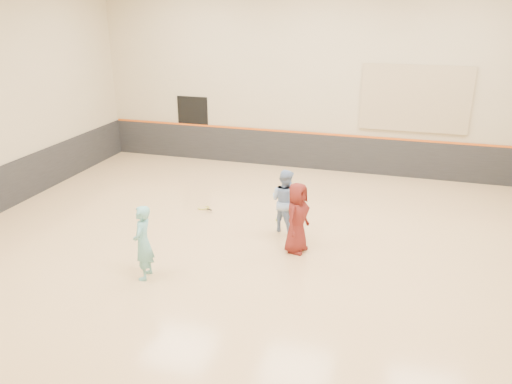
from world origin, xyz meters
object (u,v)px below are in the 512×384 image
(girl, at_px, (143,243))
(young_man, at_px, (297,218))
(instructor, at_px, (285,201))
(spare_racket, at_px, (203,206))

(girl, distance_m, young_man, 3.33)
(instructor, xyz_separation_m, young_man, (0.50, -0.96, 0.02))
(girl, relative_size, spare_racket, 2.23)
(young_man, distance_m, spare_racket, 3.45)
(girl, xyz_separation_m, spare_racket, (-0.25, 3.69, -0.69))
(instructor, height_order, young_man, young_man)
(girl, height_order, young_man, young_man)
(instructor, xyz_separation_m, spare_racket, (-2.42, 0.73, -0.70))
(instructor, distance_m, spare_racket, 2.62)
(girl, relative_size, instructor, 1.00)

